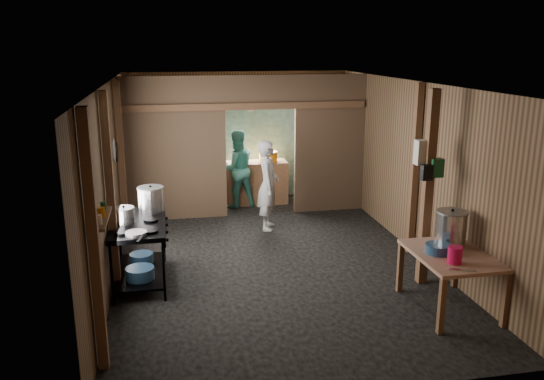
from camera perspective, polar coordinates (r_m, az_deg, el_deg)
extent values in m
cube|color=black|center=(8.46, -0.26, -6.87)|extent=(4.50, 7.00, 0.00)
cube|color=#474540|center=(7.88, -0.28, 10.97)|extent=(4.50, 7.00, 0.00)
cube|color=brown|center=(11.47, -3.54, 5.62)|extent=(4.50, 0.00, 2.60)
cube|color=brown|center=(4.83, 7.54, -7.57)|extent=(4.50, 0.00, 2.60)
cube|color=brown|center=(7.98, -16.35, 0.96)|extent=(0.00, 7.00, 2.60)
cube|color=brown|center=(8.77, 14.35, 2.31)|extent=(0.00, 7.00, 2.60)
cube|color=brown|center=(10.10, -10.05, 4.16)|extent=(1.85, 0.10, 2.60)
cube|color=brown|center=(10.54, 5.95, 4.76)|extent=(1.35, 0.10, 2.60)
cube|color=brown|center=(10.11, -1.22, 10.12)|extent=(1.30, 0.10, 0.60)
cube|color=#8EC4BC|center=(11.42, -3.50, 5.33)|extent=(4.40, 0.06, 2.50)
cube|color=brown|center=(11.15, -1.57, 0.79)|extent=(1.20, 0.50, 0.85)
cylinder|color=beige|center=(11.33, -2.25, 8.59)|extent=(0.20, 0.03, 0.20)
cube|color=brown|center=(5.49, -17.93, -5.40)|extent=(0.10, 0.12, 2.60)
cube|color=brown|center=(7.20, -16.34, -0.51)|extent=(0.10, 0.12, 2.60)
cube|color=brown|center=(9.14, -15.28, 2.75)|extent=(0.10, 0.12, 2.60)
cube|color=brown|center=(8.56, 14.49, 2.01)|extent=(0.10, 0.12, 2.60)
cube|color=brown|center=(7.46, 15.76, 0.05)|extent=(0.12, 0.12, 2.60)
cube|color=brown|center=(10.04, -2.58, 8.64)|extent=(4.40, 0.12, 0.12)
cylinder|color=gray|center=(8.30, -16.02, 3.97)|extent=(0.03, 0.34, 0.34)
cylinder|color=black|center=(8.71, -15.77, 3.81)|extent=(0.03, 0.30, 0.30)
cube|color=brown|center=(5.93, -17.18, -2.83)|extent=(0.14, 0.80, 0.03)
cylinder|color=beige|center=(5.67, -17.48, -2.96)|extent=(0.07, 0.07, 0.10)
cylinder|color=orange|center=(5.91, -17.23, -2.23)|extent=(0.08, 0.08, 0.10)
cylinder|color=#165027|center=(6.12, -17.02, -1.64)|extent=(0.06, 0.06, 0.10)
cube|color=beige|center=(7.40, 15.40, 3.78)|extent=(0.22, 0.15, 0.32)
cube|color=#165027|center=(7.37, 16.61, 2.22)|extent=(0.16, 0.12, 0.24)
cube|color=black|center=(7.30, 15.68, 1.77)|extent=(0.14, 0.10, 0.20)
cylinder|color=silver|center=(7.90, -14.81, -2.05)|extent=(0.19, 0.19, 0.10)
cylinder|color=navy|center=(7.47, -13.47, -8.35)|extent=(0.37, 0.37, 0.15)
cylinder|color=navy|center=(8.00, -13.32, -6.84)|extent=(0.32, 0.32, 0.13)
cylinder|color=navy|center=(6.92, 16.77, -5.82)|extent=(0.38, 0.38, 0.11)
cylinder|color=#CB0F47|center=(6.66, 18.36, -6.38)|extent=(0.18, 0.18, 0.20)
cube|color=silver|center=(6.51, 19.01, -7.80)|extent=(0.29, 0.15, 0.01)
cylinder|color=orange|center=(11.08, -0.39, 3.49)|extent=(0.36, 0.36, 0.20)
cylinder|color=maroon|center=(11.00, -3.12, 3.26)|extent=(0.13, 0.13, 0.16)
imported|color=silver|center=(9.50, -0.40, 0.52)|extent=(0.50, 0.64, 1.56)
imported|color=teal|center=(10.84, -3.65, 2.20)|extent=(0.84, 0.71, 1.53)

